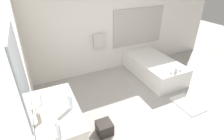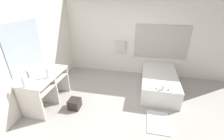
{
  "view_description": "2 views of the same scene",
  "coord_description": "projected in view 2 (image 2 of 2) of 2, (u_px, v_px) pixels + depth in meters",
  "views": [
    {
      "loc": [
        -1.97,
        -2.19,
        2.64
      ],
      "look_at": [
        -0.52,
        0.84,
        0.76
      ],
      "focal_mm": 28.0,
      "sensor_mm": 36.0,
      "label": 1
    },
    {
      "loc": [
        0.44,
        -2.79,
        2.59
      ],
      "look_at": [
        -0.33,
        0.85,
        0.71
      ],
      "focal_mm": 24.0,
      "sensor_mm": 36.0,
      "label": 2
    }
  ],
  "objects": [
    {
      "name": "ground_plane",
      "position": [
        118.0,
        112.0,
        3.68
      ],
      "size": [
        16.0,
        16.0,
        0.0
      ],
      "primitive_type": "plane",
      "color": "#A8A39E",
      "rests_on": "ground"
    },
    {
      "name": "water_bottle_1",
      "position": [
        23.0,
        82.0,
        3.11
      ],
      "size": [
        0.07,
        0.07,
        0.26
      ],
      "color": "white",
      "rests_on": "vanity_counter"
    },
    {
      "name": "sink_faucet",
      "position": [
        41.0,
        68.0,
        3.8
      ],
      "size": [
        0.09,
        0.04,
        0.18
      ],
      "color": "silver",
      "rests_on": "vanity_counter"
    },
    {
      "name": "bath_mat",
      "position": [
        158.0,
        122.0,
        3.39
      ],
      "size": [
        0.49,
        0.7,
        0.02
      ],
      "color": "white",
      "rests_on": "ground_plane"
    },
    {
      "name": "bathtub",
      "position": [
        159.0,
        81.0,
        4.48
      ],
      "size": [
        0.99,
        1.83,
        0.63
      ],
      "color": "white",
      "rests_on": "ground_plane"
    },
    {
      "name": "wall_left_with_mirror",
      "position": [
        25.0,
        54.0,
        3.48
      ],
      "size": [
        0.08,
        7.4,
        2.7
      ],
      "color": "white",
      "rests_on": "ground_plane"
    },
    {
      "name": "vanity_counter",
      "position": [
        46.0,
        83.0,
        3.76
      ],
      "size": [
        0.65,
        1.25,
        0.84
      ],
      "color": "silver",
      "rests_on": "ground_plane"
    },
    {
      "name": "wall_back_with_blinds",
      "position": [
        131.0,
        36.0,
        5.02
      ],
      "size": [
        7.4,
        0.13,
        2.7
      ],
      "color": "white",
      "rests_on": "ground_plane"
    },
    {
      "name": "soap_dispenser",
      "position": [
        28.0,
        74.0,
        3.48
      ],
      "size": [
        0.05,
        0.05,
        0.19
      ],
      "color": "gray",
      "rests_on": "vanity_counter"
    },
    {
      "name": "waste_bin",
      "position": [
        75.0,
        104.0,
        3.78
      ],
      "size": [
        0.28,
        0.28,
        0.25
      ],
      "color": "#2D2823",
      "rests_on": "ground_plane"
    },
    {
      "name": "water_bottle_2",
      "position": [
        48.0,
        73.0,
        3.47
      ],
      "size": [
        0.07,
        0.07,
        0.26
      ],
      "color": "white",
      "rests_on": "vanity_counter"
    }
  ]
}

